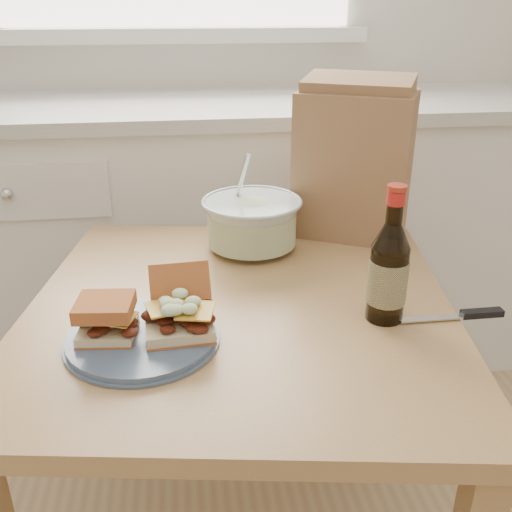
{
  "coord_description": "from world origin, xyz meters",
  "views": [
    {
      "loc": [
        -0.02,
        -0.19,
        1.24
      ],
      "look_at": [
        0.12,
        0.84,
        0.77
      ],
      "focal_mm": 40.0,
      "sensor_mm": 36.0,
      "label": 1
    }
  ],
  "objects": [
    {
      "name": "beer_bottle",
      "position": [
        0.34,
        0.7,
        0.79
      ],
      "size": [
        0.07,
        0.07,
        0.26
      ],
      "rotation": [
        0.0,
        0.0,
        -0.24
      ],
      "color": "black",
      "rests_on": "dining_table"
    },
    {
      "name": "coleslaw_bowl",
      "position": [
        0.14,
        1.06,
        0.75
      ],
      "size": [
        0.24,
        0.24,
        0.23
      ],
      "color": "silver",
      "rests_on": "dining_table"
    },
    {
      "name": "sandwich_right",
      "position": [
        -0.04,
        0.7,
        0.74
      ],
      "size": [
        0.12,
        0.17,
        0.1
      ],
      "rotation": [
        0.0,
        0.0,
        0.06
      ],
      "color": "#CBBF8F",
      "rests_on": "plate"
    },
    {
      "name": "dining_table",
      "position": [
        0.08,
        0.79,
        0.59
      ],
      "size": [
        0.95,
        0.95,
        0.69
      ],
      "rotation": [
        0.0,
        0.0,
        -0.16
      ],
      "color": "tan",
      "rests_on": "ground"
    },
    {
      "name": "paper_bag",
      "position": [
        0.4,
        1.13,
        0.87
      ],
      "size": [
        0.32,
        0.28,
        0.35
      ],
      "primitive_type": "cube",
      "rotation": [
        0.0,
        0.0,
        -0.47
      ],
      "color": "#9E6C4C",
      "rests_on": "dining_table"
    },
    {
      "name": "knife",
      "position": [
        0.5,
        0.68,
        0.7
      ],
      "size": [
        0.2,
        0.02,
        0.01
      ],
      "rotation": [
        0.0,
        0.0,
        0.0
      ],
      "color": "silver",
      "rests_on": "dining_table"
    },
    {
      "name": "plate",
      "position": [
        -0.1,
        0.68,
        0.7
      ],
      "size": [
        0.26,
        0.26,
        0.02
      ],
      "primitive_type": "cylinder",
      "color": "#495B77",
      "rests_on": "dining_table"
    },
    {
      "name": "cabinet_run",
      "position": [
        -0.0,
        1.7,
        0.47
      ],
      "size": [
        2.5,
        0.64,
        0.94
      ],
      "color": "white",
      "rests_on": "ground"
    },
    {
      "name": "sandwich_left",
      "position": [
        -0.16,
        0.68,
        0.74
      ],
      "size": [
        0.1,
        0.1,
        0.07
      ],
      "rotation": [
        0.0,
        0.0,
        -0.11
      ],
      "color": "#CBBF8F",
      "rests_on": "plate"
    }
  ]
}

